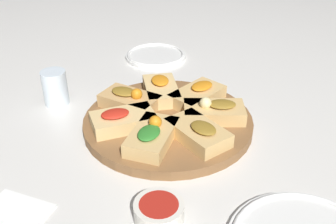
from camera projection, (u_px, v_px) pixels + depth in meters
name	position (u px, v px, depth m)	size (l,w,h in m)	color
ground_plane	(168.00, 126.00, 0.93)	(3.00, 3.00, 0.00)	silver
serving_board	(168.00, 122.00, 0.93)	(0.40, 0.40, 0.02)	brown
focaccia_slice_0	(214.00, 111.00, 0.91)	(0.10, 0.15, 0.05)	tan
focaccia_slice_1	(198.00, 95.00, 0.98)	(0.16, 0.14, 0.04)	tan
focaccia_slice_2	(161.00, 90.00, 1.00)	(0.16, 0.12, 0.04)	#DBB775
focaccia_slice_3	(130.00, 100.00, 0.96)	(0.12, 0.16, 0.05)	tan
focaccia_slice_4	(123.00, 120.00, 0.88)	(0.14, 0.16, 0.04)	#DBB775
focaccia_slice_5	(152.00, 136.00, 0.82)	(0.15, 0.10, 0.05)	tan
focaccia_slice_6	(198.00, 132.00, 0.84)	(0.15, 0.16, 0.04)	tan
plate_left	(156.00, 55.00, 1.28)	(0.19, 0.19, 0.02)	white
water_glass	(55.00, 88.00, 1.00)	(0.06, 0.06, 0.09)	silver
napkin_stack	(4.00, 222.00, 0.67)	(0.14, 0.12, 0.01)	white
dipping_bowl	(159.00, 211.00, 0.67)	(0.09, 0.09, 0.03)	silver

